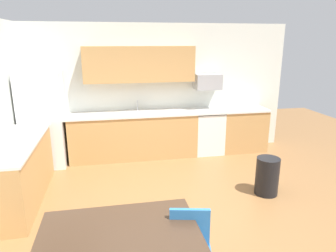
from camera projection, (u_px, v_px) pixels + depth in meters
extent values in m
plane|color=olive|center=(181.00, 212.00, 4.36)|extent=(12.00, 12.00, 0.00)
cube|color=silver|center=(153.00, 90.00, 6.50)|extent=(5.80, 0.10, 2.70)
cube|color=tan|center=(134.00, 136.00, 6.33)|extent=(2.57, 0.60, 0.90)
cube|color=tan|center=(242.00, 130.00, 6.77)|extent=(0.98, 0.60, 0.90)
cube|color=tan|center=(19.00, 173.00, 4.58)|extent=(0.60, 2.00, 0.90)
cube|color=silver|center=(156.00, 113.00, 6.29)|extent=(4.80, 0.64, 0.04)
cube|color=silver|center=(15.00, 143.00, 4.45)|extent=(0.64, 2.00, 0.04)
cube|color=tan|center=(140.00, 64.00, 6.09)|extent=(2.20, 0.34, 0.70)
cube|color=white|center=(43.00, 120.00, 5.82)|extent=(0.76, 0.70, 1.79)
cube|color=white|center=(207.00, 132.00, 6.62)|extent=(0.60, 0.60, 0.88)
cube|color=black|center=(208.00, 112.00, 6.50)|extent=(0.60, 0.60, 0.03)
cube|color=#9EA0A5|center=(208.00, 82.00, 6.43)|extent=(0.54, 0.36, 0.32)
cube|color=#A5A8AD|center=(138.00, 116.00, 6.23)|extent=(0.48, 0.40, 0.14)
cylinder|color=#B2B5BA|center=(137.00, 106.00, 6.36)|extent=(0.02, 0.02, 0.24)
cube|color=#422D1E|center=(119.00, 234.00, 2.69)|extent=(1.40, 0.90, 0.06)
cylinder|color=#422D1E|center=(54.00, 251.00, 3.04)|extent=(0.05, 0.05, 0.69)
cylinder|color=#422D1E|center=(180.00, 236.00, 3.27)|extent=(0.05, 0.05, 0.69)
cube|color=#2D72B7|center=(190.00, 228.00, 2.89)|extent=(0.38, 0.12, 0.40)
cylinder|color=black|center=(267.00, 176.00, 4.82)|extent=(0.36, 0.36, 0.60)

